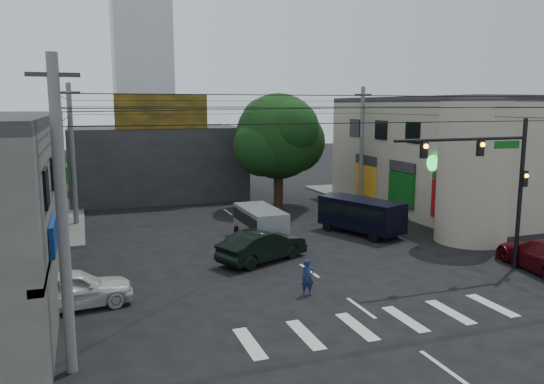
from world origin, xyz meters
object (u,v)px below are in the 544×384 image
traffic_gantry (493,171)px  utility_pole_near_left (62,219)px  dark_sedan (262,246)px  street_tree (278,137)px  white_compact (73,289)px  utility_pole_far_left (72,156)px  navy_van (361,217)px  utility_pole_far_right (362,147)px  traffic_officer (308,277)px  silver_minivan (260,225)px  maroon_sedan (544,255)px

traffic_gantry → utility_pole_near_left: 18.66m
traffic_gantry → dark_sedan: 11.51m
street_tree → white_compact: 22.24m
utility_pole_far_left → utility_pole_near_left: bearing=-90.0°
utility_pole_far_left → white_compact: 15.66m
street_tree → navy_van: (1.93, -9.30, -4.40)m
traffic_gantry → utility_pole_far_right: size_ratio=0.78×
utility_pole_far_left → traffic_officer: size_ratio=6.04×
utility_pole_near_left → navy_van: utility_pole_near_left is taller
utility_pole_far_left → silver_minivan: (10.09, -7.87, -3.63)m
silver_minivan → traffic_officer: silver_minivan is taller
dark_sedan → traffic_officer: 5.24m
utility_pole_near_left → utility_pole_far_right: (21.00, 20.50, 0.00)m
street_tree → traffic_officer: size_ratio=5.71×
navy_van → utility_pole_far_left: bearing=42.6°
traffic_gantry → utility_pole_near_left: size_ratio=0.78×
utility_pole_far_left → traffic_officer: 19.66m
white_compact → maroon_sedan: 21.16m
traffic_gantry → navy_van: traffic_gantry is taller
street_tree → maroon_sedan: bearing=-70.9°
utility_pole_far_left → navy_van: 18.74m
street_tree → utility_pole_far_right: size_ratio=0.95×
dark_sedan → utility_pole_far_right: bearing=-69.7°
utility_pole_far_left → navy_van: (16.43, -8.30, -3.53)m
white_compact → utility_pole_far_right: bearing=-59.9°
street_tree → traffic_officer: (-5.39, -17.99, -4.71)m
white_compact → navy_van: 17.82m
utility_pole_far_right → silver_minivan: (-10.91, -7.87, -3.63)m
utility_pole_near_left → maroon_sedan: size_ratio=1.65×
utility_pole_far_left → utility_pole_far_right: (21.00, 0.00, 0.00)m
traffic_officer → utility_pole_far_right: bearing=57.4°
traffic_gantry → white_compact: traffic_gantry is taller
traffic_gantry → white_compact: bearing=174.3°
utility_pole_near_left → traffic_gantry: bearing=10.8°
street_tree → navy_van: street_tree is taller
traffic_gantry → traffic_officer: 10.07m
utility_pole_near_left → white_compact: utility_pole_near_left is taller
dark_sedan → white_compact: (-8.91, -3.44, -0.03)m
utility_pole_near_left → white_compact: 6.55m
traffic_gantry → dark_sedan: bearing=150.8°
street_tree → traffic_officer: street_tree is taller
utility_pole_near_left → traffic_officer: 10.49m
utility_pole_far_left → navy_van: bearing=-26.8°
utility_pole_far_right → silver_minivan: bearing=-144.2°
traffic_gantry → utility_pole_far_left: 25.00m
white_compact → navy_van: (16.43, 6.89, 0.31)m
white_compact → silver_minivan: size_ratio=1.03×
street_tree → dark_sedan: size_ratio=1.70×
traffic_gantry → white_compact: 18.86m
maroon_sedan → navy_van: bearing=-56.9°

